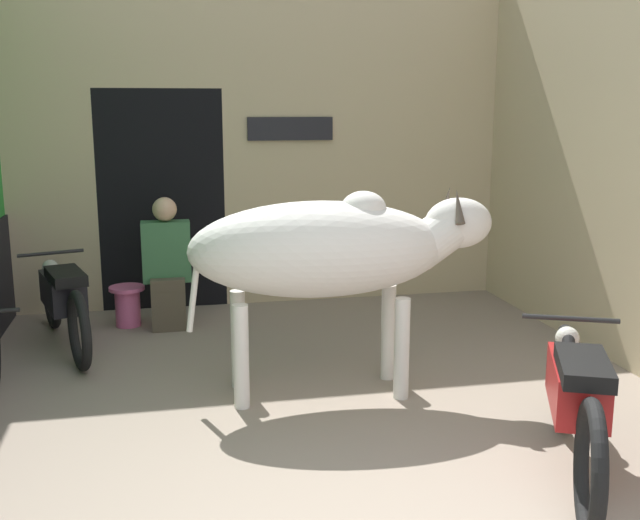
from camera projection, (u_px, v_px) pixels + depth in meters
The scene contains 6 objects.
wall_back_with_doorway at pixel (222, 155), 7.89m from camera, with size 5.09×0.93×3.66m.
cow at pixel (331, 250), 5.32m from camera, with size 2.23×0.82×1.51m.
motorcycle_near at pixel (576, 398), 4.23m from camera, with size 0.91×1.82×0.79m.
motorcycle_far at pixel (63, 299), 6.46m from camera, with size 0.75×1.91×0.77m.
shopkeeper_seated at pixel (167, 261), 7.02m from camera, with size 0.45×0.34×1.24m.
plastic_stool at pixel (128, 305), 7.14m from camera, with size 0.34×0.34×0.39m.
Camera 1 is at (-1.02, -2.63, 2.08)m, focal length 42.00 mm.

